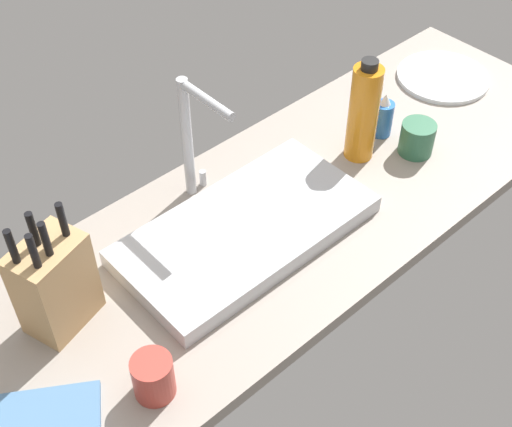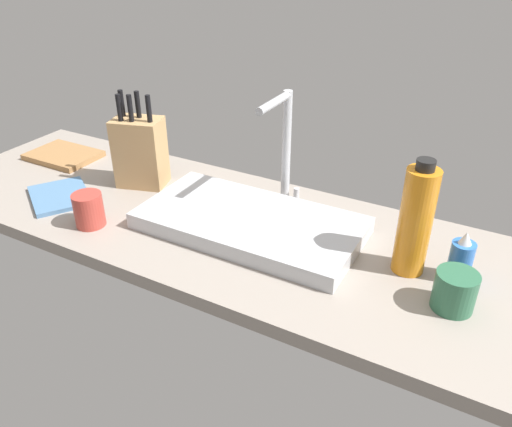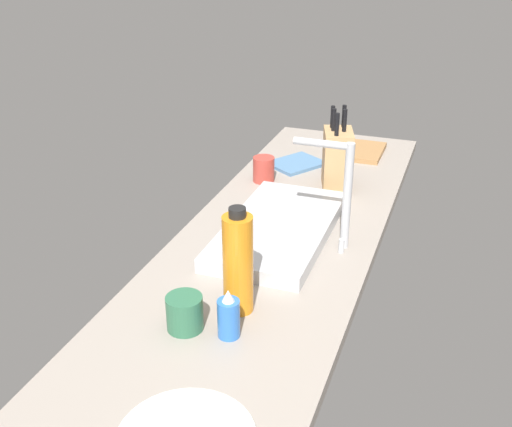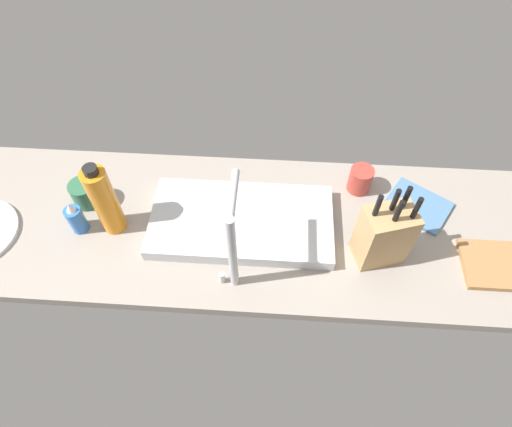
{
  "view_description": "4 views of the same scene",
  "coord_description": "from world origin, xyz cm",
  "px_view_note": "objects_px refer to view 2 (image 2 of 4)",
  "views": [
    {
      "loc": [
        -69.71,
        -78.23,
        113.38
      ],
      "look_at": [
        -0.69,
        -2.09,
        11.43
      ],
      "focal_mm": 49.16,
      "sensor_mm": 36.0,
      "label": 1
    },
    {
      "loc": [
        51.02,
        -93.25,
        70.18
      ],
      "look_at": [
        0.11,
        -0.24,
        8.86
      ],
      "focal_mm": 35.26,
      "sensor_mm": 36.0,
      "label": 2
    },
    {
      "loc": [
        151.77,
        47.61,
        88.47
      ],
      "look_at": [
        5.14,
        -4.56,
        12.9
      ],
      "focal_mm": 43.96,
      "sensor_mm": 36.0,
      "label": 3
    },
    {
      "loc": [
        -10.91,
        74.17,
        113.06
      ],
      "look_at": [
        -6.22,
        1.33,
        12.05
      ],
      "focal_mm": 30.23,
      "sensor_mm": 36.0,
      "label": 4
    }
  ],
  "objects_px": {
    "water_bottle": "(415,221)",
    "ceramic_cup": "(455,291)",
    "faucet": "(284,139)",
    "sink_basin": "(251,222)",
    "knife_block": "(140,151)",
    "dish_towel": "(60,196)",
    "coffee_mug": "(89,210)",
    "soap_bottle": "(461,259)",
    "cutting_board": "(64,155)"
  },
  "relations": [
    {
      "from": "knife_block",
      "to": "dish_towel",
      "type": "height_order",
      "value": "knife_block"
    },
    {
      "from": "knife_block",
      "to": "coffee_mug",
      "type": "relative_size",
      "value": 3.13
    },
    {
      "from": "coffee_mug",
      "to": "ceramic_cup",
      "type": "height_order",
      "value": "coffee_mug"
    },
    {
      "from": "dish_towel",
      "to": "coffee_mug",
      "type": "relative_size",
      "value": 2.12
    },
    {
      "from": "faucet",
      "to": "sink_basin",
      "type": "bearing_deg",
      "value": -91.63
    },
    {
      "from": "soap_bottle",
      "to": "ceramic_cup",
      "type": "distance_m",
      "value": 0.1
    },
    {
      "from": "sink_basin",
      "to": "cutting_board",
      "type": "relative_size",
      "value": 2.51
    },
    {
      "from": "cutting_board",
      "to": "water_bottle",
      "type": "distance_m",
      "value": 1.15
    },
    {
      "from": "coffee_mug",
      "to": "ceramic_cup",
      "type": "relative_size",
      "value": 1.04
    },
    {
      "from": "knife_block",
      "to": "cutting_board",
      "type": "height_order",
      "value": "knife_block"
    },
    {
      "from": "sink_basin",
      "to": "ceramic_cup",
      "type": "distance_m",
      "value": 0.5
    },
    {
      "from": "water_bottle",
      "to": "ceramic_cup",
      "type": "distance_m",
      "value": 0.16
    },
    {
      "from": "knife_block",
      "to": "soap_bottle",
      "type": "xyz_separation_m",
      "value": [
        0.89,
        -0.03,
        -0.05
      ]
    },
    {
      "from": "sink_basin",
      "to": "faucet",
      "type": "height_order",
      "value": "faucet"
    },
    {
      "from": "coffee_mug",
      "to": "sink_basin",
      "type": "bearing_deg",
      "value": 25.66
    },
    {
      "from": "cutting_board",
      "to": "soap_bottle",
      "type": "relative_size",
      "value": 1.85
    },
    {
      "from": "ceramic_cup",
      "to": "sink_basin",
      "type": "bearing_deg",
      "value": 172.42
    },
    {
      "from": "sink_basin",
      "to": "coffee_mug",
      "type": "distance_m",
      "value": 0.41
    },
    {
      "from": "cutting_board",
      "to": "coffee_mug",
      "type": "xyz_separation_m",
      "value": [
        0.39,
        -0.27,
        0.03
      ]
    },
    {
      "from": "dish_towel",
      "to": "coffee_mug",
      "type": "bearing_deg",
      "value": -19.63
    },
    {
      "from": "faucet",
      "to": "ceramic_cup",
      "type": "relative_size",
      "value": 3.67
    },
    {
      "from": "cutting_board",
      "to": "dish_towel",
      "type": "bearing_deg",
      "value": -44.97
    },
    {
      "from": "faucet",
      "to": "water_bottle",
      "type": "height_order",
      "value": "faucet"
    },
    {
      "from": "faucet",
      "to": "knife_block",
      "type": "distance_m",
      "value": 0.43
    },
    {
      "from": "dish_towel",
      "to": "coffee_mug",
      "type": "xyz_separation_m",
      "value": [
        0.18,
        -0.07,
        0.04
      ]
    },
    {
      "from": "faucet",
      "to": "knife_block",
      "type": "height_order",
      "value": "faucet"
    },
    {
      "from": "ceramic_cup",
      "to": "coffee_mug",
      "type": "bearing_deg",
      "value": -172.71
    },
    {
      "from": "sink_basin",
      "to": "water_bottle",
      "type": "height_order",
      "value": "water_bottle"
    },
    {
      "from": "coffee_mug",
      "to": "cutting_board",
      "type": "bearing_deg",
      "value": 145.17
    },
    {
      "from": "cutting_board",
      "to": "sink_basin",
      "type": "bearing_deg",
      "value": -6.98
    },
    {
      "from": "sink_basin",
      "to": "dish_towel",
      "type": "bearing_deg",
      "value": -168.54
    },
    {
      "from": "water_bottle",
      "to": "ceramic_cup",
      "type": "relative_size",
      "value": 3.17
    },
    {
      "from": "water_bottle",
      "to": "ceramic_cup",
      "type": "bearing_deg",
      "value": -38.04
    },
    {
      "from": "faucet",
      "to": "dish_towel",
      "type": "distance_m",
      "value": 0.65
    },
    {
      "from": "sink_basin",
      "to": "coffee_mug",
      "type": "height_order",
      "value": "coffee_mug"
    },
    {
      "from": "faucet",
      "to": "knife_block",
      "type": "bearing_deg",
      "value": -166.44
    },
    {
      "from": "faucet",
      "to": "water_bottle",
      "type": "xyz_separation_m",
      "value": [
        0.38,
        -0.15,
        -0.06
      ]
    },
    {
      "from": "soap_bottle",
      "to": "knife_block",
      "type": "bearing_deg",
      "value": 177.78
    },
    {
      "from": "sink_basin",
      "to": "cutting_board",
      "type": "xyz_separation_m",
      "value": [
        -0.75,
        0.09,
        -0.01
      ]
    },
    {
      "from": "dish_towel",
      "to": "ceramic_cup",
      "type": "xyz_separation_m",
      "value": [
        1.05,
        0.05,
        0.03
      ]
    },
    {
      "from": "coffee_mug",
      "to": "ceramic_cup",
      "type": "xyz_separation_m",
      "value": [
        0.86,
        0.11,
        -0.0
      ]
    },
    {
      "from": "sink_basin",
      "to": "cutting_board",
      "type": "height_order",
      "value": "sink_basin"
    },
    {
      "from": "water_bottle",
      "to": "knife_block",
      "type": "bearing_deg",
      "value": 176.29
    },
    {
      "from": "sink_basin",
      "to": "dish_towel",
      "type": "xyz_separation_m",
      "value": [
        -0.55,
        -0.11,
        -0.01
      ]
    },
    {
      "from": "knife_block",
      "to": "cutting_board",
      "type": "relative_size",
      "value": 1.25
    },
    {
      "from": "faucet",
      "to": "coffee_mug",
      "type": "relative_size",
      "value": 3.51
    },
    {
      "from": "sink_basin",
      "to": "soap_bottle",
      "type": "relative_size",
      "value": 4.64
    },
    {
      "from": "coffee_mug",
      "to": "ceramic_cup",
      "type": "distance_m",
      "value": 0.87
    },
    {
      "from": "knife_block",
      "to": "water_bottle",
      "type": "bearing_deg",
      "value": -20.75
    },
    {
      "from": "knife_block",
      "to": "coffee_mug",
      "type": "height_order",
      "value": "knife_block"
    }
  ]
}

